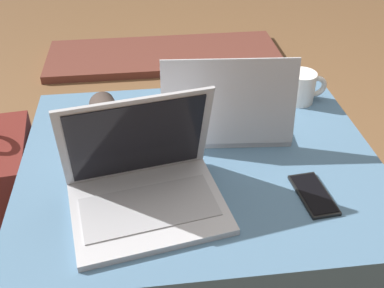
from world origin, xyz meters
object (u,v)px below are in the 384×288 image
Objects in this scene: laptop_near at (144,184)px; wrist_brace at (111,121)px; laptop_far at (225,115)px; coffee_mug at (302,87)px; cell_phone at (313,194)px; backpack at (8,205)px.

laptop_near is 0.31m from wrist_brace.
laptop_far is 0.32m from wrist_brace.
laptop_far is 0.30m from coffee_mug.
cell_phone is 0.67× the size of wrist_brace.
backpack is (-0.44, 0.31, -0.31)m from laptop_near.
laptop_near is at bearing -74.15° from wrist_brace.
laptop_near is 2.47× the size of cell_phone.
wrist_brace is at bearing 80.99° from backpack.
coffee_mug reaches higher than wrist_brace.
wrist_brace is at bearing 95.65° from laptop_near.
wrist_brace is at bearing -0.79° from laptop_far.
coffee_mug is at bearing -109.06° from cell_phone.
laptop_near reaches higher than coffee_mug.
backpack is at bearing 177.43° from wrist_brace.
laptop_far is at bearing 79.67° from backpack.
backpack is (-0.83, 0.34, -0.26)m from cell_phone.
laptop_near is 1.05× the size of laptop_far.
laptop_far reaches higher than coffee_mug.
backpack is at bearing -27.61° from cell_phone.
wrist_brace is at bearing -169.59° from coffee_mug.
laptop_far is 0.34m from cell_phone.
cell_phone is 0.94m from backpack.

